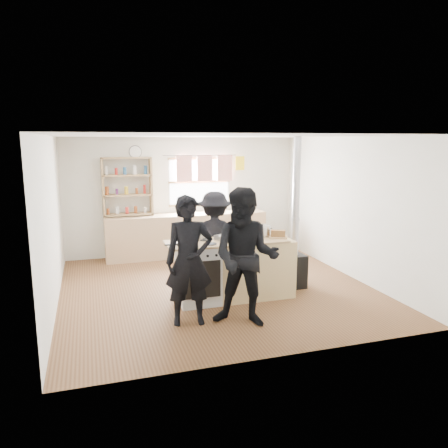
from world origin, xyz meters
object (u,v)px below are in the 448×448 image
at_px(flue_heater, 294,250).
at_px(person_far, 215,238).
at_px(skillet_greens, 188,244).
at_px(stockpot_counter, 262,231).
at_px(thermos, 223,205).
at_px(roast_tray, 226,237).
at_px(person_near_right, 246,258).
at_px(cooking_island, 235,269).
at_px(bread_board, 278,235).
at_px(stockpot_stove, 198,234).
at_px(person_near_left, 189,261).

xyz_separation_m(flue_heater, person_far, (-1.20, 0.62, 0.15)).
xyz_separation_m(skillet_greens, stockpot_counter, (1.27, 0.25, 0.06)).
bearing_deg(skillet_greens, thermos, 63.49).
height_order(roast_tray, stockpot_counter, stockpot_counter).
relative_size(stockpot_counter, person_near_right, 0.15).
xyz_separation_m(cooking_island, bread_board, (0.69, -0.05, 0.51)).
height_order(cooking_island, person_far, person_far).
bearing_deg(skillet_greens, stockpot_stove, 55.47).
xyz_separation_m(roast_tray, flue_heater, (1.23, 0.14, -0.33)).
bearing_deg(stockpot_stove, person_near_right, -73.66).
xyz_separation_m(thermos, person_near_left, (-1.56, -3.49, -0.19)).
distance_m(person_near_left, person_far, 1.75).
distance_m(roast_tray, person_near_right, 1.06).
height_order(thermos, stockpot_counter, thermos).
bearing_deg(bread_board, person_near_left, -156.81).
distance_m(skillet_greens, roast_tray, 0.68).
relative_size(cooking_island, bread_board, 5.92).
relative_size(cooking_island, person_near_right, 1.07).
relative_size(stockpot_counter, flue_heater, 0.11).
xyz_separation_m(bread_board, person_near_left, (-1.58, -0.68, -0.11)).
bearing_deg(stockpot_stove, bread_board, -11.98).
bearing_deg(roast_tray, skillet_greens, -163.19).
bearing_deg(cooking_island, bread_board, -3.87).
bearing_deg(roast_tray, thermos, 73.70).
bearing_deg(person_far, roast_tray, 101.97).
xyz_separation_m(person_near_left, person_near_right, (0.70, -0.26, 0.05)).
relative_size(cooking_island, stockpot_counter, 7.33).
bearing_deg(stockpot_stove, person_far, 53.77).
bearing_deg(cooking_island, person_near_right, -101.04).
bearing_deg(flue_heater, person_near_left, -154.98).
bearing_deg(flue_heater, stockpot_counter, -172.28).
height_order(bread_board, person_near_right, person_near_right).
xyz_separation_m(stockpot_counter, person_near_left, (-1.38, -0.85, -0.15)).
height_order(skillet_greens, stockpot_counter, stockpot_counter).
bearing_deg(cooking_island, person_near_left, -140.94).
relative_size(thermos, person_near_right, 0.17).
relative_size(thermos, person_far, 0.20).
distance_m(skillet_greens, person_near_right, 1.04).
distance_m(skillet_greens, flue_heater, 1.94).
height_order(skillet_greens, stockpot_stove, stockpot_stove).
relative_size(roast_tray, person_near_right, 0.20).
bearing_deg(person_near_left, skillet_greens, 85.62).
height_order(stockpot_counter, person_near_right, person_near_right).
relative_size(stockpot_stove, person_near_right, 0.13).
xyz_separation_m(roast_tray, person_far, (0.03, 0.76, -0.18)).
relative_size(skillet_greens, bread_board, 0.96).
relative_size(cooking_island, person_near_left, 1.14).
bearing_deg(bread_board, thermos, 90.37).
distance_m(roast_tray, person_near_left, 1.11).
relative_size(stockpot_counter, person_far, 0.17).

